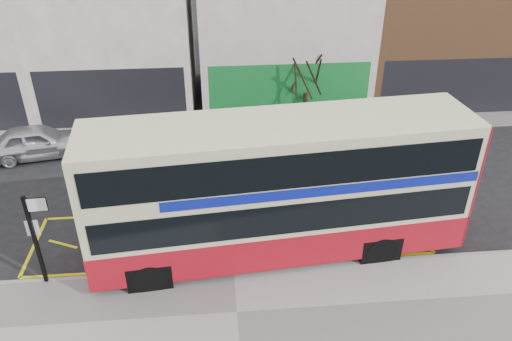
{
  "coord_description": "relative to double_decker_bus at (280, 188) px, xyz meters",
  "views": [
    {
      "loc": [
        -0.38,
        -12.91,
        11.33
      ],
      "look_at": [
        0.96,
        2.0,
        2.45
      ],
      "focal_mm": 35.0,
      "sensor_mm": 36.0,
      "label": 1
    }
  ],
  "objects": [
    {
      "name": "ground",
      "position": [
        -1.63,
        -0.6,
        -2.59
      ],
      "size": [
        120.0,
        120.0,
        0.0
      ],
      "primitive_type": "plane",
      "color": "black",
      "rests_on": "ground"
    },
    {
      "name": "pavement",
      "position": [
        -1.63,
        -2.9,
        -2.51
      ],
      "size": [
        40.0,
        4.0,
        0.15
      ],
      "primitive_type": "cube",
      "color": "#9B9793",
      "rests_on": "ground"
    },
    {
      "name": "kerb",
      "position": [
        -1.63,
        -0.98,
        -2.51
      ],
      "size": [
        40.0,
        0.15,
        0.15
      ],
      "primitive_type": "cube",
      "color": "gray",
      "rests_on": "ground"
    },
    {
      "name": "far_pavement",
      "position": [
        -1.63,
        10.4,
        -2.51
      ],
      "size": [
        50.0,
        3.0,
        0.15
      ],
      "primitive_type": "cube",
      "color": "#9B9793",
      "rests_on": "ground"
    },
    {
      "name": "road_markings",
      "position": [
        -1.63,
        1.0,
        -2.58
      ],
      "size": [
        14.0,
        3.4,
        0.01
      ],
      "primitive_type": null,
      "color": "#D5CE0B",
      "rests_on": "ground"
    },
    {
      "name": "terrace_left",
      "position": [
        -7.13,
        14.38,
        2.73
      ],
      "size": [
        8.0,
        8.01,
        11.8
      ],
      "color": "white",
      "rests_on": "ground"
    },
    {
      "name": "terrace_green_shop",
      "position": [
        1.87,
        14.38,
        2.48
      ],
      "size": [
        9.0,
        8.01,
        11.3
      ],
      "color": "white",
      "rests_on": "ground"
    },
    {
      "name": "terrace_right",
      "position": [
        10.87,
        14.38,
        1.99
      ],
      "size": [
        9.0,
        8.01,
        10.3
      ],
      "color": "#97603C",
      "rests_on": "ground"
    },
    {
      "name": "double_decker_bus",
      "position": [
        0.0,
        0.0,
        0.0
      ],
      "size": [
        12.52,
        3.92,
        4.92
      ],
      "rotation": [
        0.0,
        0.0,
        0.09
      ],
      "color": "beige",
      "rests_on": "ground"
    },
    {
      "name": "bus_stop_post",
      "position": [
        -7.56,
        -1.02,
        -0.51
      ],
      "size": [
        0.81,
        0.15,
        3.24
      ],
      "rotation": [
        0.0,
        0.0,
        0.06
      ],
      "color": "black",
      "rests_on": "pavement"
    },
    {
      "name": "car_silver",
      "position": [
        -10.22,
        7.75,
        -1.82
      ],
      "size": [
        4.77,
        2.62,
        1.54
      ],
      "primitive_type": "imported",
      "rotation": [
        0.0,
        0.0,
        1.76
      ],
      "color": "silver",
      "rests_on": "ground"
    },
    {
      "name": "car_grey",
      "position": [
        -0.83,
        8.19,
        -1.95
      ],
      "size": [
        4.07,
        2.54,
        1.27
      ],
      "primitive_type": "imported",
      "rotation": [
        0.0,
        0.0,
        1.91
      ],
      "color": "#36373D",
      "rests_on": "ground"
    },
    {
      "name": "car_white",
      "position": [
        5.6,
        7.89,
        -1.83
      ],
      "size": [
        5.41,
        2.64,
        1.52
      ],
      "primitive_type": "imported",
      "rotation": [
        0.0,
        0.0,
        1.47
      ],
      "color": "white",
      "rests_on": "ground"
    },
    {
      "name": "street_tree_right",
      "position": [
        2.66,
        10.09,
        0.62
      ],
      "size": [
        2.19,
        2.19,
        4.72
      ],
      "color": "black",
      "rests_on": "ground"
    }
  ]
}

